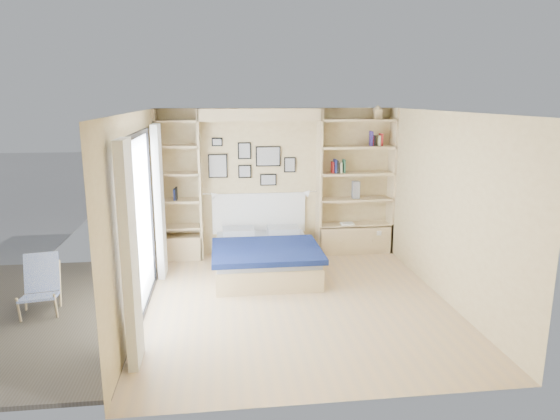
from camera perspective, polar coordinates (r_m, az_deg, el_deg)
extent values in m
plane|color=tan|center=(6.78, 1.90, -10.51)|extent=(4.50, 4.50, 0.00)
plane|color=#CFB781|center=(8.57, -0.36, 3.20)|extent=(4.00, 0.00, 4.00)
plane|color=#CFB781|center=(4.26, 6.72, -6.90)|extent=(4.00, 0.00, 4.00)
plane|color=#CFB781|center=(6.39, -16.02, -0.64)|extent=(0.00, 4.50, 4.50)
plane|color=#CFB781|center=(6.98, 18.43, 0.31)|extent=(0.00, 4.50, 4.50)
plane|color=white|center=(6.23, 2.07, 11.13)|extent=(4.50, 4.50, 0.00)
cube|color=tan|center=(8.35, -9.12, 2.78)|extent=(0.04, 0.35, 2.50)
cube|color=tan|center=(8.51, 4.47, 3.09)|extent=(0.04, 0.35, 2.50)
cube|color=tan|center=(8.25, -2.33, 10.85)|extent=(2.00, 0.35, 0.20)
cube|color=tan|center=(8.85, 12.63, 3.20)|extent=(0.04, 0.35, 2.50)
cube|color=tan|center=(8.41, -13.76, 2.64)|extent=(0.04, 0.35, 2.50)
cube|color=tan|center=(8.88, 8.48, -3.22)|extent=(1.30, 0.35, 0.50)
cube|color=tan|center=(8.61, -11.21, -4.18)|extent=(0.70, 0.35, 0.40)
cube|color=black|center=(6.24, -16.30, 8.15)|extent=(0.04, 2.08, 0.06)
cube|color=black|center=(6.77, -15.12, -10.73)|extent=(0.04, 2.08, 0.06)
cube|color=black|center=(5.46, -17.22, -4.64)|extent=(0.04, 0.06, 2.20)
cube|color=black|center=(7.41, -14.54, 0.06)|extent=(0.04, 0.06, 2.20)
cube|color=silver|center=(6.42, -15.77, -1.76)|extent=(0.01, 2.00, 2.20)
cube|color=white|center=(5.16, -16.80, -5.02)|extent=(0.10, 0.45, 2.30)
cube|color=white|center=(7.66, -13.63, 0.91)|extent=(0.10, 0.45, 2.30)
cube|color=tan|center=(8.82, 8.53, -1.66)|extent=(1.30, 0.35, 0.04)
cube|color=tan|center=(8.72, 8.63, 1.21)|extent=(1.30, 0.35, 0.04)
cube|color=tan|center=(8.64, 8.73, 4.13)|extent=(1.30, 0.35, 0.04)
cube|color=tan|center=(8.58, 8.83, 7.10)|extent=(1.30, 0.35, 0.04)
cube|color=tan|center=(8.55, 8.93, 10.10)|extent=(1.30, 0.35, 0.04)
cube|color=tan|center=(8.52, -11.31, -1.93)|extent=(0.70, 0.35, 0.04)
cube|color=tan|center=(8.42, -11.44, 1.03)|extent=(0.70, 0.35, 0.04)
cube|color=tan|center=(8.34, -11.58, 4.06)|extent=(0.70, 0.35, 0.04)
cube|color=tan|center=(8.29, -11.72, 7.14)|extent=(0.70, 0.35, 0.04)
cube|color=tan|center=(8.26, -11.85, 9.90)|extent=(0.70, 0.35, 0.04)
cube|color=tan|center=(7.82, -1.79, -5.96)|extent=(1.51, 1.88, 0.33)
cube|color=#A3A9B2|center=(7.76, -1.80, -4.46)|extent=(1.47, 1.84, 0.10)
cube|color=#0D1947|center=(7.43, -1.57, -4.67)|extent=(1.61, 1.32, 0.08)
cube|color=#A3A9B2|center=(8.32, -4.79, -2.51)|extent=(0.52, 0.38, 0.12)
cube|color=#A3A9B2|center=(8.38, 0.36, -2.36)|extent=(0.52, 0.38, 0.12)
cube|color=white|center=(8.62, -2.41, -0.35)|extent=(1.61, 0.04, 0.70)
cube|color=black|center=(8.45, -7.12, 5.02)|extent=(0.32, 0.02, 0.40)
cube|color=gray|center=(8.44, -7.12, 5.01)|extent=(0.28, 0.01, 0.36)
cube|color=black|center=(8.43, -4.09, 6.78)|extent=(0.22, 0.02, 0.28)
cube|color=gray|center=(8.42, -4.08, 6.77)|extent=(0.18, 0.01, 0.24)
cube|color=black|center=(8.47, -4.05, 4.42)|extent=(0.22, 0.02, 0.22)
cube|color=gray|center=(8.46, -4.04, 4.41)|extent=(0.18, 0.01, 0.18)
cube|color=black|center=(8.47, -1.36, 6.15)|extent=(0.42, 0.02, 0.34)
cube|color=gray|center=(8.46, -1.35, 6.14)|extent=(0.38, 0.01, 0.30)
cube|color=black|center=(8.52, -1.34, 3.48)|extent=(0.28, 0.02, 0.20)
cube|color=gray|center=(8.51, -1.34, 3.47)|extent=(0.24, 0.01, 0.16)
cube|color=black|center=(8.53, 1.13, 5.19)|extent=(0.20, 0.02, 0.26)
cube|color=gray|center=(8.52, 1.14, 5.18)|extent=(0.16, 0.01, 0.22)
cube|color=black|center=(8.40, -7.20, 7.72)|extent=(0.18, 0.02, 0.14)
cube|color=gray|center=(8.39, -7.20, 7.71)|extent=(0.14, 0.01, 0.10)
cylinder|color=silver|center=(8.30, -8.14, 1.83)|extent=(0.20, 0.02, 0.02)
cone|color=white|center=(8.30, -7.45, 1.72)|extent=(0.13, 0.12, 0.15)
cylinder|color=silver|center=(8.44, 3.62, 2.12)|extent=(0.20, 0.02, 0.02)
cone|color=white|center=(8.42, 2.95, 1.97)|extent=(0.13, 0.12, 0.15)
cube|color=#A51E1E|center=(8.51, 6.01, 4.86)|extent=(0.02, 0.15, 0.19)
cube|color=navy|center=(8.52, 6.30, 5.01)|extent=(0.03, 0.15, 0.23)
cube|color=black|center=(8.53, 6.49, 4.96)|extent=(0.03, 0.15, 0.22)
cube|color=tan|center=(8.55, 6.91, 4.83)|extent=(0.04, 0.15, 0.18)
cube|color=#26593F|center=(8.56, 7.30, 5.00)|extent=(0.03, 0.15, 0.23)
cube|color=#A51E1E|center=(8.64, 10.50, 7.79)|extent=(0.02, 0.15, 0.17)
cube|color=navy|center=(8.63, 10.38, 8.03)|extent=(0.03, 0.15, 0.25)
cube|color=black|center=(8.65, 10.62, 7.82)|extent=(0.03, 0.15, 0.18)
cube|color=#B4B383|center=(8.67, 11.16, 7.79)|extent=(0.04, 0.15, 0.18)
cube|color=#A51E1E|center=(8.69, 11.46, 7.89)|extent=(0.03, 0.15, 0.21)
cube|color=navy|center=(8.40, -11.98, 1.75)|extent=(0.02, 0.15, 0.18)
cube|color=black|center=(8.39, -11.76, 1.85)|extent=(0.03, 0.15, 0.21)
cube|color=tan|center=(8.64, 11.08, 10.68)|extent=(0.13, 0.13, 0.15)
cone|color=tan|center=(8.64, 11.11, 11.44)|extent=(0.20, 0.20, 0.08)
cube|color=slate|center=(8.68, 8.65, 2.30)|extent=(0.12, 0.12, 0.30)
cube|color=white|center=(8.72, 7.68, -1.56)|extent=(0.22, 0.16, 0.03)
cube|color=brown|center=(7.20, -28.28, -10.67)|extent=(3.20, 4.00, 0.05)
cylinder|color=tan|center=(6.83, -27.69, -10.16)|extent=(0.05, 0.13, 0.37)
cylinder|color=tan|center=(6.76, -24.24, -10.03)|extent=(0.05, 0.13, 0.37)
cylinder|color=tan|center=(7.27, -27.08, -7.96)|extent=(0.08, 0.30, 0.60)
cylinder|color=tan|center=(7.21, -23.86, -7.82)|extent=(0.08, 0.30, 0.60)
cube|color=#354CA4|center=(6.94, -25.82, -8.96)|extent=(0.50, 0.57, 0.14)
cube|color=#354CA4|center=(7.20, -25.59, -6.43)|extent=(0.45, 0.27, 0.49)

